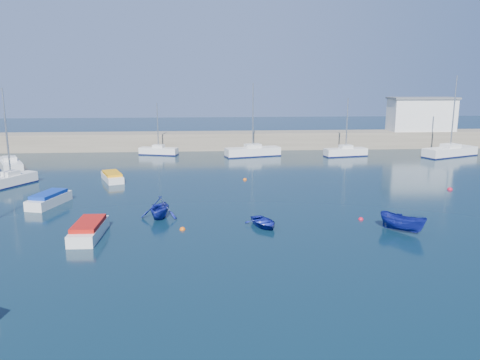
{
  "coord_description": "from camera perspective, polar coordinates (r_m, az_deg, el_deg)",
  "views": [
    {
      "loc": [
        -4.31,
        -26.44,
        10.53
      ],
      "look_at": [
        -1.23,
        15.17,
        1.6
      ],
      "focal_mm": 35.0,
      "sensor_mm": 36.0,
      "label": 1
    }
  ],
  "objects": [
    {
      "name": "sailboat_7",
      "position": [
        67.76,
        12.75,
        3.38
      ],
      "size": [
        6.29,
        2.84,
        8.12
      ],
      "rotation": [
        0.0,
        0.0,
        1.76
      ],
      "color": "silver",
      "rests_on": "ground"
    },
    {
      "name": "sailboat_8",
      "position": [
        72.31,
        24.22,
        3.2
      ],
      "size": [
        8.86,
        5.57,
        11.15
      ],
      "rotation": [
        0.0,
        0.0,
        1.97
      ],
      "color": "silver",
      "rests_on": "ground"
    },
    {
      "name": "harbor_office",
      "position": [
        80.34,
        21.24,
        7.4
      ],
      "size": [
        10.0,
        4.0,
        5.0
      ],
      "primitive_type": "cube",
      "color": "silver",
      "rests_on": "back_wall"
    },
    {
      "name": "buoy_0",
      "position": [
        34.03,
        -7.03,
        -6.04
      ],
      "size": [
        0.43,
        0.43,
        0.43
      ],
      "primitive_type": "sphere",
      "color": "#D2510B",
      "rests_on": "ground"
    },
    {
      "name": "buoy_4",
      "position": [
        50.25,
        24.21,
        -1.1
      ],
      "size": [
        0.51,
        0.51,
        0.51
      ],
      "primitive_type": "sphere",
      "color": "#B90D26",
      "rests_on": "ground"
    },
    {
      "name": "dinghy_left",
      "position": [
        36.85,
        -9.78,
        -3.31
      ],
      "size": [
        3.33,
        3.7,
        1.72
      ],
      "primitive_type": "imported",
      "rotation": [
        0.0,
        0.0,
        -0.17
      ],
      "color": "navy",
      "rests_on": "ground"
    },
    {
      "name": "buoy_3",
      "position": [
        50.35,
        0.6,
        0.01
      ],
      "size": [
        0.42,
        0.42,
        0.42
      ],
      "primitive_type": "sphere",
      "color": "#D2510B",
      "rests_on": "ground"
    },
    {
      "name": "motorboat_0",
      "position": [
        33.82,
        -17.95,
        -5.76
      ],
      "size": [
        1.81,
        4.92,
        1.09
      ],
      "rotation": [
        0.0,
        0.0,
        -0.02
      ],
      "color": "silver",
      "rests_on": "ground"
    },
    {
      "name": "sailboat_4",
      "position": [
        62.42,
        -26.23,
        1.7
      ],
      "size": [
        5.26,
        7.52,
        9.65
      ],
      "rotation": [
        0.0,
        0.0,
        0.48
      ],
      "color": "silver",
      "rests_on": "ground"
    },
    {
      "name": "ground",
      "position": [
        28.79,
        4.74,
        -9.42
      ],
      "size": [
        220.0,
        220.0,
        0.0
      ],
      "primitive_type": "plane",
      "color": "black",
      "rests_on": "ground"
    },
    {
      "name": "sailboat_5",
      "position": [
        68.39,
        -9.9,
        3.53
      ],
      "size": [
        5.73,
        3.0,
        7.37
      ],
      "rotation": [
        0.0,
        0.0,
        1.29
      ],
      "color": "silver",
      "rests_on": "ground"
    },
    {
      "name": "motorboat_2",
      "position": [
        51.7,
        -15.31,
        0.39
      ],
      "size": [
        3.14,
        4.82,
        0.94
      ],
      "rotation": [
        0.0,
        0.0,
        0.37
      ],
      "color": "silver",
      "rests_on": "ground"
    },
    {
      "name": "motorboat_1",
      "position": [
        43.34,
        -22.26,
        -2.18
      ],
      "size": [
        2.8,
        4.87,
        1.13
      ],
      "rotation": [
        0.0,
        0.0,
        -0.27
      ],
      "color": "silver",
      "rests_on": "ground"
    },
    {
      "name": "dinghy_right",
      "position": [
        35.08,
        19.21,
        -4.95
      ],
      "size": [
        3.22,
        3.45,
        1.33
      ],
      "primitive_type": "imported",
      "rotation": [
        0.0,
        0.0,
        0.71
      ],
      "color": "navy",
      "rests_on": "ground"
    },
    {
      "name": "dinghy_center",
      "position": [
        34.46,
        2.91,
        -5.19
      ],
      "size": [
        3.0,
        3.53,
        0.62
      ],
      "primitive_type": "imported",
      "rotation": [
        0.0,
        0.0,
        0.33
      ],
      "color": "navy",
      "rests_on": "ground"
    },
    {
      "name": "back_wall",
      "position": [
        73.16,
        -0.83,
        4.83
      ],
      "size": [
        96.0,
        4.5,
        2.6
      ],
      "primitive_type": "cube",
      "color": "#776D5A",
      "rests_on": "ground"
    },
    {
      "name": "sailboat_3",
      "position": [
        52.77,
        -26.1,
        0.0
      ],
      "size": [
        3.89,
        5.5,
        7.33
      ],
      "rotation": [
        0.0,
        0.0,
        -0.49
      ],
      "color": "silver",
      "rests_on": "ground"
    },
    {
      "name": "buoy_1",
      "position": [
        37.33,
        14.51,
        -4.7
      ],
      "size": [
        0.39,
        0.39,
        0.39
      ],
      "primitive_type": "sphere",
      "color": "#B90D26",
      "rests_on": "ground"
    },
    {
      "name": "sailboat_6",
      "position": [
        66.15,
        1.56,
        3.51
      ],
      "size": [
        8.05,
        4.03,
        10.15
      ],
      "rotation": [
        0.0,
        0.0,
        1.82
      ],
      "color": "silver",
      "rests_on": "ground"
    }
  ]
}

